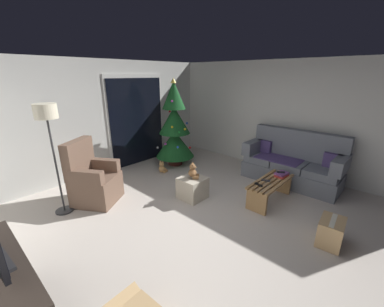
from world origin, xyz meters
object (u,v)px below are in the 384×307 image
(remote_black, at_px, (259,185))
(cardboard_box_taped_mid_floor, at_px, (331,232))
(cell_phone, at_px, (281,172))
(floor_lamp, at_px, (48,123))
(teddy_bear_honey_by_tree, at_px, (162,168))
(ottoman, at_px, (192,188))
(couch, at_px, (292,164))
(armchair, at_px, (93,181))
(remote_graphite, at_px, (266,181))
(book_stack, at_px, (282,175))
(coffee_table, at_px, (270,187))
(teddy_bear_chestnut, at_px, (193,172))
(christmas_tree, at_px, (175,128))

(remote_black, distance_m, cardboard_box_taped_mid_floor, 1.23)
(cell_phone, relative_size, floor_lamp, 0.08)
(floor_lamp, relative_size, teddy_bear_honey_by_tree, 6.25)
(cell_phone, xyz_separation_m, ottoman, (-1.17, 1.14, -0.27))
(couch, height_order, remote_black, couch)
(armchair, relative_size, cardboard_box_taped_mid_floor, 2.53)
(remote_graphite, distance_m, ottoman, 1.31)
(floor_lamp, distance_m, teddy_bear_honey_by_tree, 2.59)
(armchair, distance_m, ottoman, 1.77)
(remote_graphite, bearing_deg, cell_phone, -30.11)
(book_stack, relative_size, teddy_bear_honey_by_tree, 1.01)
(book_stack, height_order, cell_phone, cell_phone)
(remote_graphite, bearing_deg, coffee_table, -52.59)
(ottoman, bearing_deg, teddy_bear_chestnut, -52.41)
(christmas_tree, relative_size, armchair, 1.87)
(remote_graphite, bearing_deg, couch, -18.19)
(coffee_table, xyz_separation_m, christmas_tree, (0.14, 2.61, 0.66))
(christmas_tree, bearing_deg, cell_phone, -86.09)
(teddy_bear_chestnut, bearing_deg, remote_black, -62.98)
(christmas_tree, distance_m, teddy_bear_honey_by_tree, 1.02)
(christmas_tree, bearing_deg, armchair, -172.63)
(coffee_table, relative_size, book_stack, 3.84)
(christmas_tree, bearing_deg, ottoman, -123.37)
(christmas_tree, height_order, armchair, christmas_tree)
(armchair, height_order, teddy_bear_honey_by_tree, armchair)
(cell_phone, relative_size, christmas_tree, 0.07)
(coffee_table, relative_size, teddy_bear_honey_by_tree, 3.86)
(armchair, bearing_deg, remote_graphite, -47.81)
(remote_graphite, height_order, ottoman, remote_graphite)
(couch, xyz_separation_m, ottoman, (-1.95, 1.06, -0.20))
(couch, bearing_deg, teddy_bear_chestnut, 151.59)
(coffee_table, bearing_deg, cell_phone, -5.52)
(ottoman, bearing_deg, floor_lamp, 144.84)
(book_stack, xyz_separation_m, cardboard_box_taped_mid_floor, (-0.83, -1.06, -0.26))
(remote_graphite, distance_m, teddy_bear_honey_by_tree, 2.41)
(remote_graphite, xyz_separation_m, ottoman, (-0.77, 1.05, -0.21))
(coffee_table, xyz_separation_m, ottoman, (-0.85, 1.10, -0.07))
(coffee_table, bearing_deg, remote_black, 167.30)
(remote_black, distance_m, teddy_bear_honey_by_tree, 2.37)
(armchair, xyz_separation_m, teddy_bear_chestnut, (1.28, -1.22, 0.12))
(cell_phone, height_order, floor_lamp, floor_lamp)
(remote_black, bearing_deg, christmas_tree, 96.90)
(remote_black, relative_size, cell_phone, 1.08)
(couch, relative_size, remote_black, 12.45)
(armchair, bearing_deg, couch, -35.12)
(couch, relative_size, christmas_tree, 0.92)
(book_stack, relative_size, floor_lamp, 0.16)
(couch, xyz_separation_m, remote_black, (-1.42, 0.03, 0.01))
(remote_graphite, relative_size, armchair, 0.14)
(christmas_tree, distance_m, teddy_bear_chestnut, 1.85)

